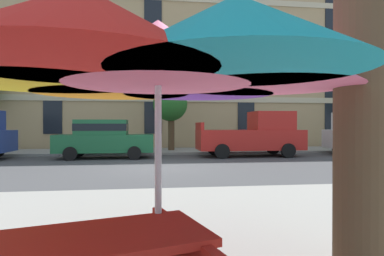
% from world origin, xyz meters
% --- Properties ---
extents(ground_plane, '(120.00, 120.00, 0.00)m').
position_xyz_m(ground_plane, '(0.00, 0.00, 0.00)').
color(ground_plane, '#424244').
extents(sidewalk_far, '(56.00, 3.60, 0.12)m').
position_xyz_m(sidewalk_far, '(0.00, 6.80, 0.06)').
color(sidewalk_far, gray).
rests_on(sidewalk_far, ground).
extents(apartment_building, '(42.43, 12.08, 19.20)m').
position_xyz_m(apartment_building, '(0.00, 14.99, 9.60)').
color(apartment_building, tan).
rests_on(apartment_building, ground).
extents(sedan_green, '(4.40, 1.98, 1.78)m').
position_xyz_m(sedan_green, '(-2.32, 3.70, 0.95)').
color(sedan_green, '#195933').
rests_on(sedan_green, ground).
extents(pickup_red, '(5.10, 2.12, 2.20)m').
position_xyz_m(pickup_red, '(4.87, 3.70, 1.03)').
color(pickup_red, '#B21E19').
rests_on(pickup_red, ground).
extents(pickup_white, '(5.10, 2.12, 2.20)m').
position_xyz_m(pickup_white, '(11.24, 3.70, 1.03)').
color(pickup_white, silver).
rests_on(pickup_white, ground).
extents(street_tree_middle, '(1.93, 1.93, 3.92)m').
position_xyz_m(street_tree_middle, '(0.97, 6.47, 2.89)').
color(street_tree_middle, '#4C3823').
rests_on(street_tree_middle, ground).
extents(street_tree_right, '(1.80, 1.80, 4.06)m').
position_xyz_m(street_tree_right, '(13.65, 6.96, 3.00)').
color(street_tree_right, brown).
rests_on(street_tree_right, ground).
extents(patio_umbrella, '(3.57, 3.32, 2.44)m').
position_xyz_m(patio_umbrella, '(-0.17, -9.00, 2.13)').
color(patio_umbrella, silver).
rests_on(patio_umbrella, ground).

